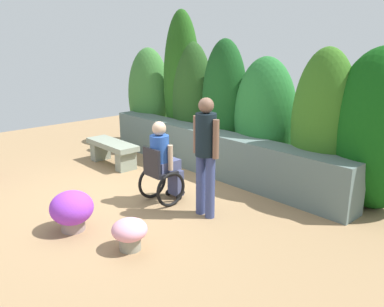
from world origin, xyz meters
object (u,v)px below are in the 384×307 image
(person_in_wheelchair, at_px, (163,165))
(flower_pot_red_accent, at_px, (130,232))
(stone_bench, at_px, (112,150))
(flower_pot_purple_near, at_px, (72,210))
(person_standing_companion, at_px, (206,149))

(person_in_wheelchair, distance_m, flower_pot_red_accent, 1.62)
(stone_bench, distance_m, flower_pot_purple_near, 2.98)
(stone_bench, bearing_deg, flower_pot_purple_near, -46.58)
(flower_pot_purple_near, bearing_deg, person_standing_companion, 62.37)
(flower_pot_purple_near, xyz_separation_m, flower_pot_red_accent, (0.97, 0.29, -0.07))
(person_standing_companion, height_order, flower_pot_purple_near, person_standing_companion)
(person_in_wheelchair, relative_size, person_standing_companion, 0.75)
(person_standing_companion, relative_size, flower_pot_red_accent, 3.93)
(flower_pot_purple_near, bearing_deg, stone_bench, 137.99)
(flower_pot_red_accent, bearing_deg, person_in_wheelchair, 126.24)
(person_in_wheelchair, relative_size, flower_pot_purple_near, 2.26)
(stone_bench, bearing_deg, flower_pot_red_accent, -32.77)
(person_standing_companion, height_order, flower_pot_red_accent, person_standing_companion)
(flower_pot_purple_near, relative_size, flower_pot_red_accent, 1.31)
(person_in_wheelchair, xyz_separation_m, person_standing_companion, (0.84, 0.13, 0.40))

